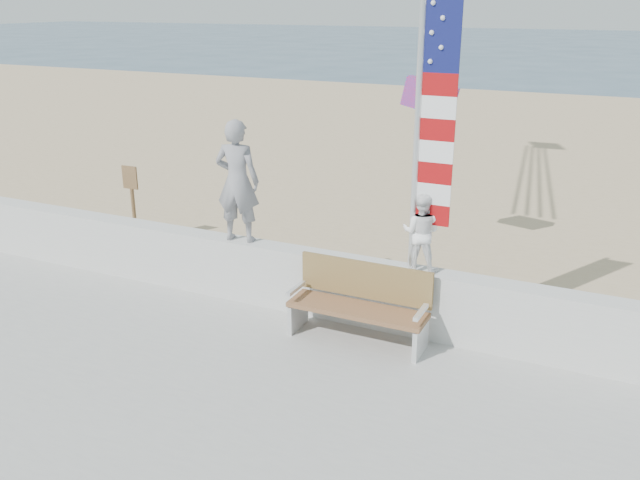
{
  "coord_description": "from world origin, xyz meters",
  "views": [
    {
      "loc": [
        3.79,
        -5.84,
        4.35
      ],
      "look_at": [
        0.2,
        1.8,
        1.35
      ],
      "focal_mm": 38.0,
      "sensor_mm": 36.0,
      "label": 1
    }
  ],
  "objects_px": {
    "adult": "(237,181)",
    "flag": "(428,121)",
    "child": "(421,232)",
    "bench": "(360,302)"
  },
  "relations": [
    {
      "from": "bench",
      "to": "flag",
      "type": "distance_m",
      "value": 2.43
    },
    {
      "from": "bench",
      "to": "flag",
      "type": "bearing_deg",
      "value": 35.45
    },
    {
      "from": "adult",
      "to": "child",
      "type": "xyz_separation_m",
      "value": [
        2.69,
        0.0,
        -0.37
      ]
    },
    {
      "from": "adult",
      "to": "child",
      "type": "relative_size",
      "value": 1.72
    },
    {
      "from": "bench",
      "to": "flag",
      "type": "relative_size",
      "value": 0.51
    },
    {
      "from": "adult",
      "to": "flag",
      "type": "relative_size",
      "value": 0.5
    },
    {
      "from": "child",
      "to": "bench",
      "type": "height_order",
      "value": "child"
    },
    {
      "from": "flag",
      "to": "child",
      "type": "bearing_deg",
      "value": 178.44
    },
    {
      "from": "adult",
      "to": "flag",
      "type": "height_order",
      "value": "flag"
    },
    {
      "from": "child",
      "to": "bench",
      "type": "distance_m",
      "value": 1.19
    }
  ]
}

